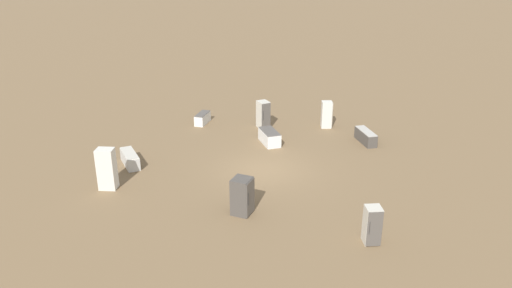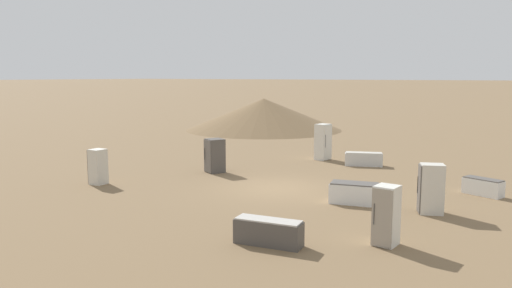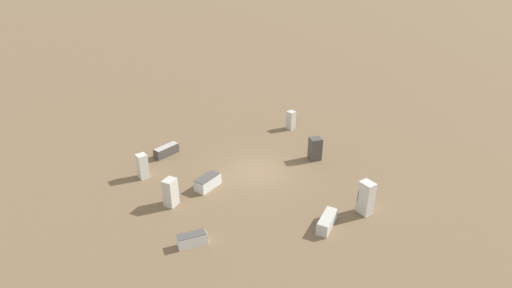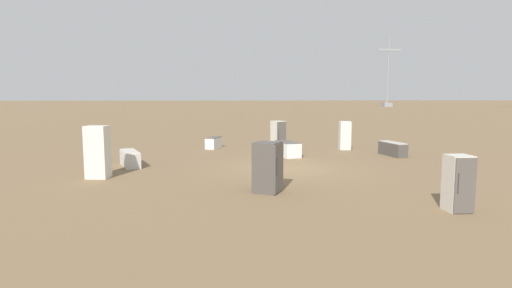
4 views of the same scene
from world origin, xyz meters
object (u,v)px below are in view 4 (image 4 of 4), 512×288
power_pylon_1 (388,85)px  discarded_fridge_3 (288,149)px  discarded_fridge_1 (393,149)px  discarded_fridge_6 (458,183)px  discarded_fridge_8 (130,158)px  discarded_fridge_5 (98,152)px  discarded_fridge_4 (278,135)px  discarded_fridge_2 (214,143)px  discarded_fridge_0 (268,167)px  discarded_fridge_7 (345,135)px

power_pylon_1 → discarded_fridge_3: (55.24, 114.15, -6.97)m
discarded_fridge_1 → discarded_fridge_6: discarded_fridge_6 is taller
discarded_fridge_1 → discarded_fridge_8: 12.87m
discarded_fridge_1 → discarded_fridge_6: bearing=-113.6°
discarded_fridge_5 → power_pylon_1: bearing=71.0°
discarded_fridge_3 → discarded_fridge_8: discarded_fridge_3 is taller
power_pylon_1 → discarded_fridge_1: bearing=66.5°
power_pylon_1 → discarded_fridge_4: power_pylon_1 is taller
discarded_fridge_2 → discarded_fridge_3: 5.28m
discarded_fridge_3 → discarded_fridge_6: (-2.66, 10.25, 0.37)m
discarded_fridge_3 → discarded_fridge_4: discarded_fridge_4 is taller
discarded_fridge_3 → discarded_fridge_6: bearing=91.7°
power_pylon_1 → discarded_fridge_2: 125.43m
discarded_fridge_4 → discarded_fridge_5: discarded_fridge_5 is taller
discarded_fridge_5 → discarded_fridge_6: bearing=-18.1°
discarded_fridge_6 → discarded_fridge_5: bearing=-26.9°
discarded_fridge_0 → discarded_fridge_1: (-7.39, -7.30, -0.44)m
discarded_fridge_0 → discarded_fridge_3: 7.92m
discarded_fridge_3 → discarded_fridge_2: bearing=-57.3°
discarded_fridge_4 → power_pylon_1: bearing=-138.6°
power_pylon_1 → discarded_fridge_7: bearing=65.3°
discarded_fridge_2 → power_pylon_1: bearing=82.4°
power_pylon_1 → discarded_fridge_2: (59.00, 110.46, -7.02)m
discarded_fridge_4 → discarded_fridge_5: (7.85, 7.43, 0.14)m
discarded_fridge_1 → discarded_fridge_8: discarded_fridge_1 is taller
discarded_fridge_1 → discarded_fridge_2: discarded_fridge_1 is taller
discarded_fridge_3 → discarded_fridge_5: bearing=18.5°
discarded_fridge_5 → discarded_fridge_6: 11.90m
power_pylon_1 → discarded_fridge_8: bearing=61.8°
discarded_fridge_0 → discarded_fridge_3: size_ratio=0.86×
power_pylon_1 → discarded_fridge_8: power_pylon_1 is taller
discarded_fridge_0 → discarded_fridge_8: 7.56m
discarded_fridge_5 → discarded_fridge_8: (-0.60, -2.51, -0.63)m
discarded_fridge_1 → discarded_fridge_2: size_ratio=1.24×
discarded_fridge_2 → discarded_fridge_6: 15.36m
discarded_fridge_6 → discarded_fridge_3: bearing=-75.3°
discarded_fridge_5 → discarded_fridge_6: discarded_fridge_5 is taller
discarded_fridge_2 → discarded_fridge_5: (4.17, 8.52, 0.64)m
discarded_fridge_4 → discarded_fridge_7: (-3.83, 0.28, -0.01)m
discarded_fridge_4 → discarded_fridge_8: (7.24, 4.92, -0.49)m
discarded_fridge_6 → discarded_fridge_8: bearing=-38.2°
discarded_fridge_0 → discarded_fridge_7: discarded_fridge_7 is taller
discarded_fridge_8 → discarded_fridge_6: bearing=-59.5°
discarded_fridge_2 → discarded_fridge_8: discarded_fridge_8 is taller
discarded_fridge_1 → discarded_fridge_3: size_ratio=1.05×
discarded_fridge_1 → discarded_fridge_2: bearing=148.0°
discarded_fridge_3 → discarded_fridge_0: bearing=62.6°
discarded_fridge_5 → discarded_fridge_2: bearing=72.9°
discarded_fridge_2 → discarded_fridge_6: bearing=-44.7°
discarded_fridge_5 → discarded_fridge_0: bearing=-16.4°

